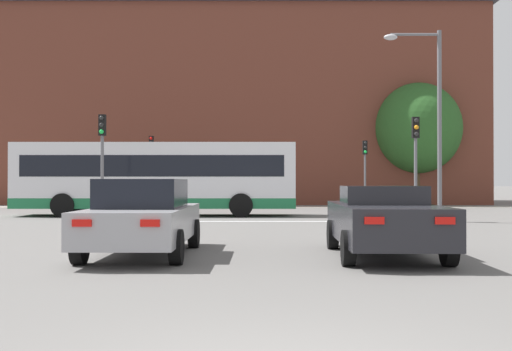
{
  "coord_description": "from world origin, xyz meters",
  "views": [
    {
      "loc": [
        -0.24,
        -4.8,
        1.49
      ],
      "look_at": [
        -0.29,
        21.97,
        1.74
      ],
      "focal_mm": 45.0,
      "sensor_mm": 36.0,
      "label": 1
    }
  ],
  "objects_px": {
    "traffic_light_near_right": "(417,151)",
    "traffic_light_far_right": "(366,162)",
    "street_lamp_junction": "(431,104)",
    "pedestrian_walking_east": "(91,189)",
    "car_roadster_right": "(385,220)",
    "pedestrian_waiting": "(91,191)",
    "bus_crossing_lead": "(158,177)",
    "traffic_light_near_left": "(103,149)",
    "traffic_light_far_left": "(153,159)",
    "car_saloon_left": "(144,217)"
  },
  "relations": [
    {
      "from": "car_roadster_right",
      "to": "bus_crossing_lead",
      "type": "relative_size",
      "value": 0.4
    },
    {
      "from": "car_roadster_right",
      "to": "pedestrian_walking_east",
      "type": "height_order",
      "value": "pedestrian_walking_east"
    },
    {
      "from": "traffic_light_near_left",
      "to": "traffic_light_far_left",
      "type": "bearing_deg",
      "value": 91.0
    },
    {
      "from": "bus_crossing_lead",
      "to": "pedestrian_waiting",
      "type": "xyz_separation_m",
      "value": [
        -5.54,
        10.11,
        -0.74
      ]
    },
    {
      "from": "traffic_light_far_left",
      "to": "car_roadster_right",
      "type": "bearing_deg",
      "value": -70.42
    },
    {
      "from": "car_saloon_left",
      "to": "street_lamp_junction",
      "type": "xyz_separation_m",
      "value": [
        8.72,
        10.76,
        3.57
      ]
    },
    {
      "from": "car_roadster_right",
      "to": "traffic_light_near_left",
      "type": "height_order",
      "value": "traffic_light_near_left"
    },
    {
      "from": "car_roadster_right",
      "to": "street_lamp_junction",
      "type": "xyz_separation_m",
      "value": [
        3.9,
        10.99,
        3.63
      ]
    },
    {
      "from": "bus_crossing_lead",
      "to": "traffic_light_near_left",
      "type": "xyz_separation_m",
      "value": [
        -1.44,
        -3.9,
        1.02
      ]
    },
    {
      "from": "traffic_light_far_right",
      "to": "car_roadster_right",
      "type": "bearing_deg",
      "value": -98.81
    },
    {
      "from": "car_roadster_right",
      "to": "bus_crossing_lead",
      "type": "distance_m",
      "value": 16.81
    },
    {
      "from": "traffic_light_near_right",
      "to": "traffic_light_far_left",
      "type": "distance_m",
      "value": 17.47
    },
    {
      "from": "bus_crossing_lead",
      "to": "traffic_light_near_left",
      "type": "bearing_deg",
      "value": -20.29
    },
    {
      "from": "traffic_light_far_left",
      "to": "street_lamp_junction",
      "type": "xyz_separation_m",
      "value": [
        12.46,
        -13.08,
        1.58
      ]
    },
    {
      "from": "pedestrian_walking_east",
      "to": "bus_crossing_lead",
      "type": "bearing_deg",
      "value": -171.13
    },
    {
      "from": "traffic_light_near_right",
      "to": "pedestrian_waiting",
      "type": "height_order",
      "value": "traffic_light_near_right"
    },
    {
      "from": "car_roadster_right",
      "to": "pedestrian_waiting",
      "type": "distance_m",
      "value": 28.28
    },
    {
      "from": "traffic_light_near_right",
      "to": "pedestrian_waiting",
      "type": "xyz_separation_m",
      "value": [
        -15.92,
        13.98,
        -1.7
      ]
    },
    {
      "from": "traffic_light_near_right",
      "to": "street_lamp_junction",
      "type": "xyz_separation_m",
      "value": [
        0.41,
        -0.43,
        1.69
      ]
    },
    {
      "from": "car_roadster_right",
      "to": "pedestrian_waiting",
      "type": "xyz_separation_m",
      "value": [
        -12.43,
        25.4,
        0.24
      ]
    },
    {
      "from": "car_roadster_right",
      "to": "street_lamp_junction",
      "type": "distance_m",
      "value": 12.21
    },
    {
      "from": "car_saloon_left",
      "to": "traffic_light_near_right",
      "type": "distance_m",
      "value": 14.06
    },
    {
      "from": "pedestrian_waiting",
      "to": "traffic_light_far_left",
      "type": "bearing_deg",
      "value": 16.61
    },
    {
      "from": "bus_crossing_lead",
      "to": "traffic_light_far_left",
      "type": "xyz_separation_m",
      "value": [
        -1.66,
        8.77,
        1.08
      ]
    },
    {
      "from": "car_roadster_right",
      "to": "street_lamp_junction",
      "type": "bearing_deg",
      "value": 71.91
    },
    {
      "from": "car_saloon_left",
      "to": "traffic_light_far_right",
      "type": "xyz_separation_m",
      "value": [
        8.58,
        24.01,
        1.84
      ]
    },
    {
      "from": "traffic_light_near_left",
      "to": "traffic_light_far_left",
      "type": "height_order",
      "value": "traffic_light_far_left"
    },
    {
      "from": "car_roadster_right",
      "to": "traffic_light_near_left",
      "type": "distance_m",
      "value": 14.26
    },
    {
      "from": "car_roadster_right",
      "to": "pedestrian_walking_east",
      "type": "bearing_deg",
      "value": 118.0
    },
    {
      "from": "car_roadster_right",
      "to": "traffic_light_far_right",
      "type": "xyz_separation_m",
      "value": [
        3.76,
        24.24,
        1.89
      ]
    },
    {
      "from": "pedestrian_waiting",
      "to": "pedestrian_walking_east",
      "type": "relative_size",
      "value": 0.93
    },
    {
      "from": "traffic_light_near_right",
      "to": "traffic_light_far_left",
      "type": "bearing_deg",
      "value": 133.6
    },
    {
      "from": "traffic_light_far_right",
      "to": "pedestrian_walking_east",
      "type": "xyz_separation_m",
      "value": [
        -15.91,
        0.06,
        -1.57
      ]
    },
    {
      "from": "bus_crossing_lead",
      "to": "traffic_light_near_right",
      "type": "relative_size",
      "value": 3.07
    },
    {
      "from": "bus_crossing_lead",
      "to": "traffic_light_near_left",
      "type": "distance_m",
      "value": 4.28
    },
    {
      "from": "traffic_light_near_right",
      "to": "traffic_light_far_right",
      "type": "bearing_deg",
      "value": 88.78
    },
    {
      "from": "traffic_light_near_left",
      "to": "street_lamp_junction",
      "type": "xyz_separation_m",
      "value": [
        12.23,
        -0.41,
        1.63
      ]
    },
    {
      "from": "traffic_light_far_right",
      "to": "bus_crossing_lead",
      "type": "bearing_deg",
      "value": -139.97
    },
    {
      "from": "bus_crossing_lead",
      "to": "traffic_light_far_right",
      "type": "height_order",
      "value": "traffic_light_far_right"
    },
    {
      "from": "traffic_light_near_left",
      "to": "car_saloon_left",
      "type": "bearing_deg",
      "value": -72.52
    },
    {
      "from": "street_lamp_junction",
      "to": "pedestrian_waiting",
      "type": "relative_size",
      "value": 4.32
    },
    {
      "from": "traffic_light_near_right",
      "to": "traffic_light_far_left",
      "type": "relative_size",
      "value": 0.95
    },
    {
      "from": "traffic_light_far_right",
      "to": "street_lamp_junction",
      "type": "distance_m",
      "value": 13.37
    },
    {
      "from": "traffic_light_near_left",
      "to": "car_roadster_right",
      "type": "bearing_deg",
      "value": -53.82
    },
    {
      "from": "pedestrian_waiting",
      "to": "pedestrian_walking_east",
      "type": "xyz_separation_m",
      "value": [
        0.28,
        -1.09,
        0.08
      ]
    },
    {
      "from": "pedestrian_walking_east",
      "to": "car_roadster_right",
      "type": "bearing_deg",
      "value": -174.82
    },
    {
      "from": "street_lamp_junction",
      "to": "pedestrian_walking_east",
      "type": "xyz_separation_m",
      "value": [
        -16.05,
        13.32,
        -3.31
      ]
    },
    {
      "from": "traffic_light_near_right",
      "to": "traffic_light_far_right",
      "type": "height_order",
      "value": "traffic_light_near_right"
    },
    {
      "from": "street_lamp_junction",
      "to": "bus_crossing_lead",
      "type": "bearing_deg",
      "value": 158.26
    },
    {
      "from": "pedestrian_walking_east",
      "to": "traffic_light_near_left",
      "type": "bearing_deg",
      "value": 175.08
    }
  ]
}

